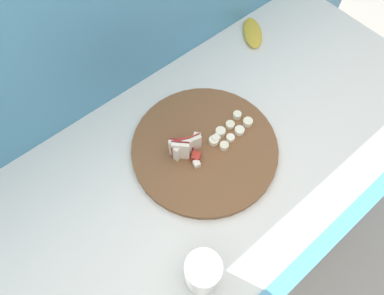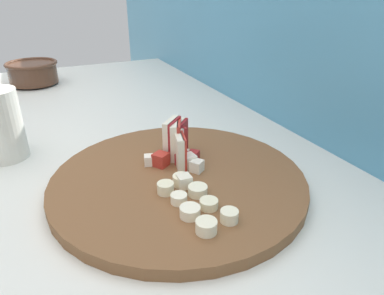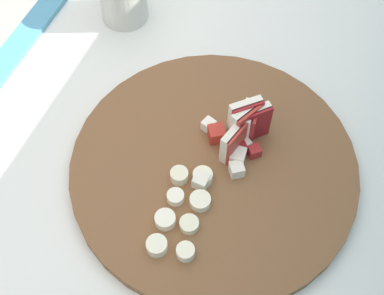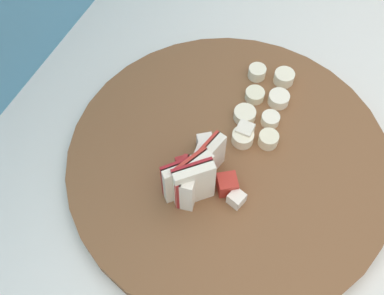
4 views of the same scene
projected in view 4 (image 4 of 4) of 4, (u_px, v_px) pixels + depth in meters
The scene contains 5 objects.
tile_backsplash at pixel (20, 205), 0.75m from camera, with size 2.40×0.04×1.44m, color #4C8EB2.
cutting_board at pixel (229, 160), 0.54m from camera, with size 0.38×0.38×0.02m, color brown.
apple_wedge_fan at pixel (193, 177), 0.49m from camera, with size 0.08×0.05×0.06m.
apple_dice_pile at pixel (213, 164), 0.52m from camera, with size 0.10×0.09×0.02m.
banana_slice_rows at pixel (263, 106), 0.56m from camera, with size 0.13×0.07×0.02m.
Camera 4 is at (-0.17, -0.03, 1.41)m, focal length 43.03 mm.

